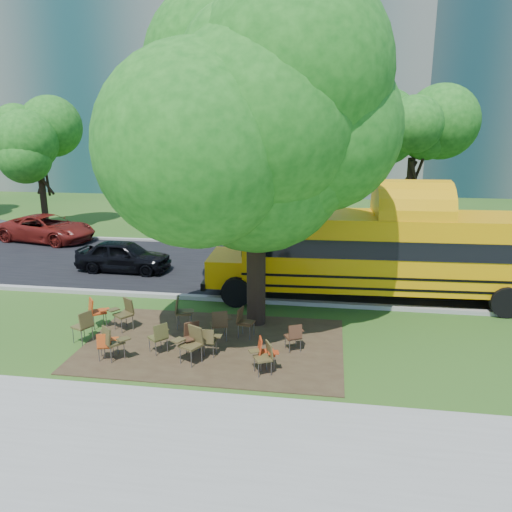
% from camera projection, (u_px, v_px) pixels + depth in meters
% --- Properties ---
extents(ground, '(160.00, 160.00, 0.00)m').
position_uv_depth(ground, '(184.00, 335.00, 14.30)').
color(ground, '#214917').
rests_on(ground, ground).
extents(sidewalk, '(60.00, 4.00, 0.04)m').
position_uv_depth(sidewalk, '(108.00, 440.00, 9.51)').
color(sidewalk, gray).
rests_on(sidewalk, ground).
extents(dirt_patch, '(7.00, 4.50, 0.03)m').
position_uv_depth(dirt_patch, '(214.00, 344.00, 13.67)').
color(dirt_patch, '#382819').
rests_on(dirt_patch, ground).
extents(asphalt_road, '(80.00, 8.00, 0.04)m').
position_uv_depth(asphalt_road, '(232.00, 267.00, 20.98)').
color(asphalt_road, black).
rests_on(asphalt_road, ground).
extents(kerb_near, '(80.00, 0.25, 0.14)m').
position_uv_depth(kerb_near, '(209.00, 298.00, 17.14)').
color(kerb_near, gray).
rests_on(kerb_near, ground).
extents(kerb_far, '(80.00, 0.25, 0.14)m').
position_uv_depth(kerb_far, '(248.00, 244.00, 24.88)').
color(kerb_far, gray).
rests_on(kerb_far, ground).
extents(building_main, '(38.00, 16.00, 22.00)m').
position_uv_depth(building_main, '(208.00, 68.00, 47.04)').
color(building_main, slate).
rests_on(building_main, ground).
extents(bg_tree_0, '(5.20, 5.20, 7.18)m').
position_uv_depth(bg_tree_0, '(38.00, 148.00, 27.30)').
color(bg_tree_0, black).
rests_on(bg_tree_0, ground).
extents(bg_tree_2, '(4.80, 4.80, 6.62)m').
position_uv_depth(bg_tree_2, '(178.00, 153.00, 29.23)').
color(bg_tree_2, black).
rests_on(bg_tree_2, ground).
extents(bg_tree_3, '(5.60, 5.60, 7.84)m').
position_uv_depth(bg_tree_3, '(413.00, 141.00, 25.21)').
color(bg_tree_3, black).
rests_on(bg_tree_3, ground).
extents(main_tree, '(7.20, 7.20, 9.29)m').
position_uv_depth(main_tree, '(256.00, 131.00, 13.69)').
color(main_tree, black).
rests_on(main_tree, ground).
extents(school_bus, '(12.26, 3.23, 2.97)m').
position_uv_depth(school_bus, '(404.00, 252.00, 16.72)').
color(school_bus, orange).
rests_on(school_bus, ground).
extents(chair_0, '(0.52, 0.56, 0.77)m').
position_uv_depth(chair_0, '(106.00, 343.00, 12.66)').
color(chair_0, '#AB3E12').
rests_on(chair_0, ground).
extents(chair_1, '(0.80, 0.64, 0.94)m').
position_uv_depth(chair_1, '(112.00, 340.00, 12.62)').
color(chair_1, '#423A1C').
rests_on(chair_1, ground).
extents(chair_2, '(0.59, 0.74, 0.86)m').
position_uv_depth(chair_2, '(160.00, 335.00, 13.03)').
color(chair_2, '#49461F').
rests_on(chair_2, ground).
extents(chair_3, '(0.80, 0.63, 0.97)m').
position_uv_depth(chair_3, '(191.00, 341.00, 12.50)').
color(chair_3, '#493D1F').
rests_on(chair_3, ground).
extents(chair_4, '(0.52, 0.47, 0.80)m').
position_uv_depth(chair_4, '(209.00, 339.00, 12.85)').
color(chair_4, '#473C1E').
rests_on(chair_4, ground).
extents(chair_5, '(0.61, 0.77, 0.90)m').
position_uv_depth(chair_5, '(193.00, 336.00, 12.92)').
color(chair_5, '#442918').
rests_on(chair_5, ground).
extents(chair_6, '(0.66, 0.56, 0.82)m').
position_uv_depth(chair_6, '(264.00, 355.00, 11.97)').
color(chair_6, '#4D4121').
rests_on(chair_6, ground).
extents(chair_7, '(0.59, 0.56, 0.82)m').
position_uv_depth(chair_7, '(265.00, 350.00, 12.19)').
color(chair_7, '#AB3112').
rests_on(chair_7, ground).
extents(chair_8, '(0.60, 0.76, 0.93)m').
position_uv_depth(chair_8, '(84.00, 323.00, 13.68)').
color(chair_8, brown).
rests_on(chair_8, ground).
extents(chair_9, '(0.81, 0.64, 0.95)m').
position_uv_depth(chair_9, '(124.00, 311.00, 14.53)').
color(chair_9, '#42381C').
rests_on(chair_9, ground).
extents(chair_10, '(0.67, 0.65, 0.97)m').
position_uv_depth(chair_10, '(182.00, 310.00, 14.62)').
color(chair_10, '#463B1E').
rests_on(chair_10, ground).
extents(chair_11, '(0.63, 0.71, 0.92)m').
position_uv_depth(chair_11, '(220.00, 322.00, 13.78)').
color(chair_11, '#3D2A15').
rests_on(chair_11, ground).
extents(chair_12, '(0.52, 0.65, 0.88)m').
position_uv_depth(chair_12, '(244.00, 320.00, 13.99)').
color(chair_12, '#453018').
rests_on(chair_12, ground).
extents(chair_13, '(0.54, 0.64, 0.80)m').
position_uv_depth(chair_13, '(294.00, 334.00, 13.15)').
color(chair_13, '#482A19').
rests_on(chair_13, ground).
extents(chair_14, '(0.78, 0.62, 0.91)m').
position_uv_depth(chair_14, '(96.00, 310.00, 14.70)').
color(chair_14, '#AC3A12').
rests_on(chair_14, ground).
extents(black_car, '(3.88, 1.66, 1.31)m').
position_uv_depth(black_car, '(124.00, 256.00, 20.33)').
color(black_car, black).
rests_on(black_car, ground).
extents(bg_car_red, '(5.35, 3.27, 1.38)m').
position_uv_depth(bg_car_red, '(47.00, 228.00, 25.50)').
color(bg_car_red, maroon).
rests_on(bg_car_red, ground).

